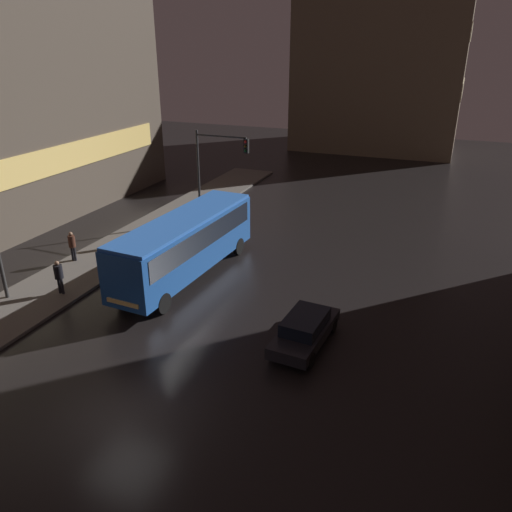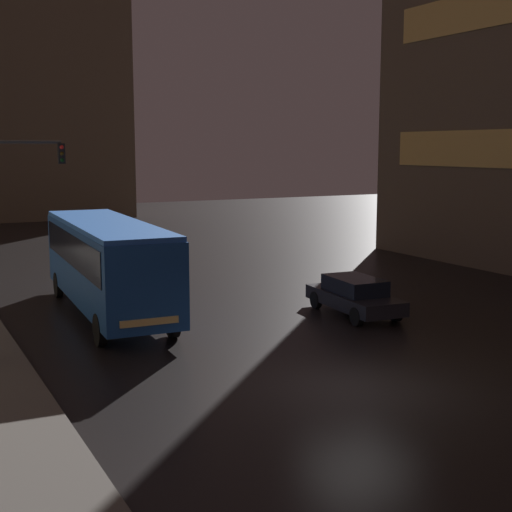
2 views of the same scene
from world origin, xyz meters
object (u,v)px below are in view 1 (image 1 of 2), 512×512
object	(u,v)px
bus_near	(185,240)
pedestrian_near	(72,244)
car_taxi	(305,329)
pedestrian_mid	(59,274)
traffic_light_main	(215,163)

from	to	relation	value
bus_near	pedestrian_near	distance (m)	7.01
car_taxi	pedestrian_mid	xyz separation A→B (m)	(-12.51, -0.37, 0.51)
bus_near	pedestrian_near	size ratio (longest dim) A/B	6.23
bus_near	pedestrian_mid	world-z (taller)	bus_near
pedestrian_near	pedestrian_mid	bearing A→B (deg)	-18.99
car_taxi	pedestrian_mid	distance (m)	12.52
pedestrian_near	traffic_light_main	distance (m)	10.43
bus_near	car_taxi	distance (m)	8.90
pedestrian_near	car_taxi	bearing A→B (deg)	26.81
car_taxi	pedestrian_mid	bearing A→B (deg)	5.86
pedestrian_near	traffic_light_main	size ratio (longest dim) A/B	0.27
pedestrian_mid	traffic_light_main	world-z (taller)	traffic_light_main
car_taxi	traffic_light_main	distance (m)	15.78
pedestrian_mid	traffic_light_main	size ratio (longest dim) A/B	0.27
pedestrian_mid	traffic_light_main	bearing A→B (deg)	-64.68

